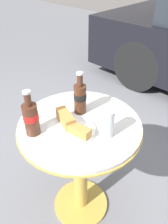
{
  "coord_description": "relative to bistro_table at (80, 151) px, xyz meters",
  "views": [
    {
      "loc": [
        0.61,
        -0.61,
        1.42
      ],
      "look_at": [
        0.0,
        0.03,
        0.78
      ],
      "focal_mm": 35.0,
      "sensor_mm": 36.0,
      "label": 1
    }
  ],
  "objects": [
    {
      "name": "ground_plane",
      "position": [
        0.0,
        0.0,
        -0.53
      ],
      "size": [
        30.0,
        30.0,
        0.0
      ],
      "primitive_type": "plane",
      "color": "slate"
    },
    {
      "name": "bistro_table",
      "position": [
        0.0,
        0.0,
        0.0
      ],
      "size": [
        0.64,
        0.64,
        0.73
      ],
      "color": "gold",
      "rests_on": "ground_plane"
    },
    {
      "name": "cola_bottle_left",
      "position": [
        -0.11,
        -0.21,
        0.29
      ],
      "size": [
        0.07,
        0.07,
        0.23
      ],
      "color": "#4C2819",
      "rests_on": "bistro_table"
    },
    {
      "name": "cola_bottle_right",
      "position": [
        -0.07,
        0.07,
        0.29
      ],
      "size": [
        0.07,
        0.07,
        0.23
      ],
      "color": "#4C2819",
      "rests_on": "bistro_table"
    },
    {
      "name": "drinking_glass",
      "position": [
        0.15,
        0.02,
        0.27
      ],
      "size": [
        0.07,
        0.07,
        0.14
      ],
      "color": "#C68923",
      "rests_on": "bistro_table"
    },
    {
      "name": "lunch_plate_near",
      "position": [
        0.01,
        -0.07,
        0.22
      ],
      "size": [
        0.24,
        0.23,
        0.07
      ],
      "color": "white",
      "rests_on": "bistro_table"
    }
  ]
}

